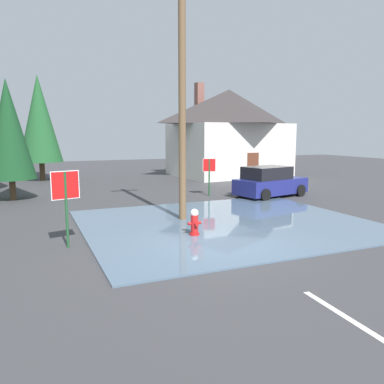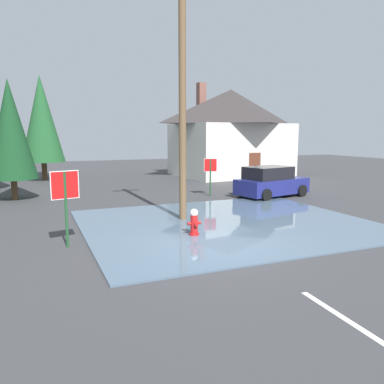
{
  "view_description": "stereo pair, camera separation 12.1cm",
  "coord_description": "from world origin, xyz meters",
  "px_view_note": "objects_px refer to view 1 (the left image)",
  "views": [
    {
      "loc": [
        -5.3,
        -10.18,
        3.38
      ],
      "look_at": [
        0.12,
        2.47,
        1.3
      ],
      "focal_mm": 36.05,
      "sensor_mm": 36.0,
      "label": 1
    },
    {
      "loc": [
        -5.19,
        -10.23,
        3.38
      ],
      "look_at": [
        0.12,
        2.47,
        1.3
      ],
      "focal_mm": 36.05,
      "sensor_mm": 36.0,
      "label": 2
    }
  ],
  "objects_px": {
    "fire_hydrant": "(194,223)",
    "pine_tree_short_left": "(9,129)",
    "stop_sign_near": "(66,193)",
    "pine_tree_mid_left": "(39,119)",
    "utility_pole": "(182,88)",
    "house": "(229,131)",
    "parked_car": "(270,182)",
    "stop_sign_far": "(209,169)"
  },
  "relations": [
    {
      "from": "pine_tree_mid_left",
      "to": "utility_pole",
      "type": "bearing_deg",
      "value": -74.4
    },
    {
      "from": "house",
      "to": "parked_car",
      "type": "bearing_deg",
      "value": -106.67
    },
    {
      "from": "stop_sign_near",
      "to": "house",
      "type": "distance_m",
      "value": 21.54
    },
    {
      "from": "parked_car",
      "to": "pine_tree_mid_left",
      "type": "xyz_separation_m",
      "value": [
        -11.04,
        12.74,
        3.66
      ]
    },
    {
      "from": "utility_pole",
      "to": "parked_car",
      "type": "distance_m",
      "value": 8.56
    },
    {
      "from": "parked_car",
      "to": "pine_tree_mid_left",
      "type": "bearing_deg",
      "value": 130.91
    },
    {
      "from": "pine_tree_mid_left",
      "to": "stop_sign_near",
      "type": "bearing_deg",
      "value": -90.0
    },
    {
      "from": "utility_pole",
      "to": "pine_tree_mid_left",
      "type": "height_order",
      "value": "utility_pole"
    },
    {
      "from": "stop_sign_far",
      "to": "parked_car",
      "type": "bearing_deg",
      "value": -27.58
    },
    {
      "from": "utility_pole",
      "to": "pine_tree_mid_left",
      "type": "xyz_separation_m",
      "value": [
        -4.54,
        16.27,
        -0.65
      ]
    },
    {
      "from": "fire_hydrant",
      "to": "house",
      "type": "height_order",
      "value": "house"
    },
    {
      "from": "fire_hydrant",
      "to": "pine_tree_mid_left",
      "type": "relative_size",
      "value": 0.12
    },
    {
      "from": "pine_tree_mid_left",
      "to": "fire_hydrant",
      "type": "bearing_deg",
      "value": -77.9
    },
    {
      "from": "fire_hydrant",
      "to": "pine_tree_short_left",
      "type": "height_order",
      "value": "pine_tree_short_left"
    },
    {
      "from": "stop_sign_near",
      "to": "pine_tree_mid_left",
      "type": "xyz_separation_m",
      "value": [
        -0.0,
        18.35,
        2.78
      ]
    },
    {
      "from": "pine_tree_mid_left",
      "to": "stop_sign_far",
      "type": "bearing_deg",
      "value": -54.06
    },
    {
      "from": "fire_hydrant",
      "to": "stop_sign_far",
      "type": "relative_size",
      "value": 0.45
    },
    {
      "from": "fire_hydrant",
      "to": "pine_tree_mid_left",
      "type": "height_order",
      "value": "pine_tree_mid_left"
    },
    {
      "from": "stop_sign_near",
      "to": "pine_tree_mid_left",
      "type": "relative_size",
      "value": 0.31
    },
    {
      "from": "pine_tree_short_left",
      "to": "stop_sign_near",
      "type": "bearing_deg",
      "value": -79.92
    },
    {
      "from": "stop_sign_near",
      "to": "stop_sign_far",
      "type": "height_order",
      "value": "stop_sign_near"
    },
    {
      "from": "pine_tree_short_left",
      "to": "pine_tree_mid_left",
      "type": "bearing_deg",
      "value": 78.37
    },
    {
      "from": "house",
      "to": "parked_car",
      "type": "height_order",
      "value": "house"
    },
    {
      "from": "parked_car",
      "to": "house",
      "type": "bearing_deg",
      "value": 73.33
    },
    {
      "from": "stop_sign_near",
      "to": "pine_tree_short_left",
      "type": "relative_size",
      "value": 0.38
    },
    {
      "from": "pine_tree_mid_left",
      "to": "pine_tree_short_left",
      "type": "height_order",
      "value": "pine_tree_mid_left"
    },
    {
      "from": "stop_sign_near",
      "to": "utility_pole",
      "type": "height_order",
      "value": "utility_pole"
    },
    {
      "from": "utility_pole",
      "to": "stop_sign_far",
      "type": "distance_m",
      "value": 7.18
    },
    {
      "from": "house",
      "to": "pine_tree_short_left",
      "type": "relative_size",
      "value": 1.53
    },
    {
      "from": "stop_sign_near",
      "to": "pine_tree_short_left",
      "type": "bearing_deg",
      "value": 100.08
    },
    {
      "from": "fire_hydrant",
      "to": "pine_tree_mid_left",
      "type": "bearing_deg",
      "value": 102.1
    },
    {
      "from": "stop_sign_near",
      "to": "fire_hydrant",
      "type": "height_order",
      "value": "stop_sign_near"
    },
    {
      "from": "utility_pole",
      "to": "house",
      "type": "relative_size",
      "value": 1.05
    },
    {
      "from": "fire_hydrant",
      "to": "pine_tree_mid_left",
      "type": "xyz_separation_m",
      "value": [
        -4.0,
        18.67,
        3.99
      ]
    },
    {
      "from": "stop_sign_far",
      "to": "pine_tree_short_left",
      "type": "xyz_separation_m",
      "value": [
        -9.88,
        2.72,
        2.14
      ]
    },
    {
      "from": "fire_hydrant",
      "to": "stop_sign_far",
      "type": "height_order",
      "value": "stop_sign_far"
    },
    {
      "from": "stop_sign_near",
      "to": "pine_tree_short_left",
      "type": "height_order",
      "value": "pine_tree_short_left"
    },
    {
      "from": "utility_pole",
      "to": "pine_tree_short_left",
      "type": "distance_m",
      "value": 10.11
    },
    {
      "from": "utility_pole",
      "to": "parked_car",
      "type": "relative_size",
      "value": 2.27
    },
    {
      "from": "stop_sign_far",
      "to": "pine_tree_short_left",
      "type": "bearing_deg",
      "value": 164.6
    },
    {
      "from": "stop_sign_near",
      "to": "stop_sign_far",
      "type": "bearing_deg",
      "value": 41.23
    },
    {
      "from": "house",
      "to": "stop_sign_near",
      "type": "bearing_deg",
      "value": -131.37
    }
  ]
}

